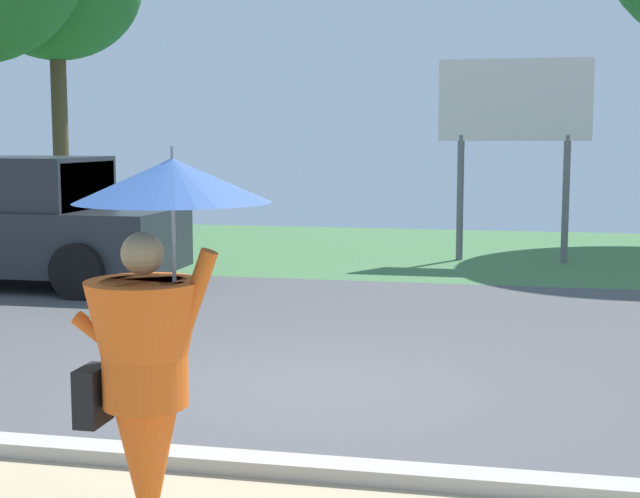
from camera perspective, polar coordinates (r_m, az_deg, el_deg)
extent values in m
cube|color=#4C4C4F|center=(9.98, 1.31, -5.88)|extent=(40.00, 8.00, 0.10)
cube|color=#447343|center=(17.79, 6.05, -0.21)|extent=(40.00, 8.00, 0.10)
cube|color=#B2AD9E|center=(6.21, -5.66, -13.04)|extent=(40.00, 0.24, 0.10)
cone|color=#E55B19|center=(4.89, -10.75, -10.37)|extent=(0.60, 0.60, 1.45)
cylinder|color=#E55B19|center=(4.79, -10.85, -5.80)|extent=(0.44, 0.44, 0.65)
sphere|color=tan|center=(4.71, -10.99, -0.27)|extent=(0.22, 0.22, 0.22)
cylinder|color=#E55B19|center=(4.64, -7.74, -2.70)|extent=(0.24, 0.09, 0.45)
cylinder|color=#E55B19|center=(4.91, -13.59, -5.18)|extent=(0.29, 0.08, 0.24)
cylinder|color=gray|center=(4.64, -9.08, 0.10)|extent=(0.02, 0.02, 0.75)
cone|color=#33569E|center=(4.62, -9.16, 4.23)|extent=(0.99, 0.99, 0.22)
cylinder|color=gray|center=(4.61, -9.19, 5.72)|extent=(0.02, 0.02, 0.10)
cube|color=beige|center=(4.93, -13.89, -3.97)|extent=(0.02, 0.11, 0.16)
cube|color=black|center=(4.92, -13.94, -8.84)|extent=(0.12, 0.24, 0.30)
cube|color=#23282D|center=(14.37, -19.09, 0.65)|extent=(5.20, 2.00, 0.90)
cube|color=#23282D|center=(14.06, -17.46, 3.65)|extent=(1.80, 1.84, 0.90)
cube|color=#2D3842|center=(13.66, -14.35, 3.67)|extent=(0.10, 1.70, 0.77)
cylinder|color=black|center=(14.52, -11.24, -0.22)|extent=(0.76, 0.28, 0.76)
cylinder|color=black|center=(12.72, -14.77, -1.33)|extent=(0.76, 0.28, 0.76)
cylinder|color=slate|center=(16.33, 8.71, 3.16)|extent=(0.12, 0.12, 2.20)
cylinder|color=slate|center=(16.33, 15.03, 3.00)|extent=(0.12, 0.12, 2.20)
cube|color=silver|center=(16.29, 12.03, 9.06)|extent=(2.60, 0.10, 1.40)
cylinder|color=brown|center=(21.96, -15.84, 6.84)|extent=(0.36, 0.36, 4.42)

